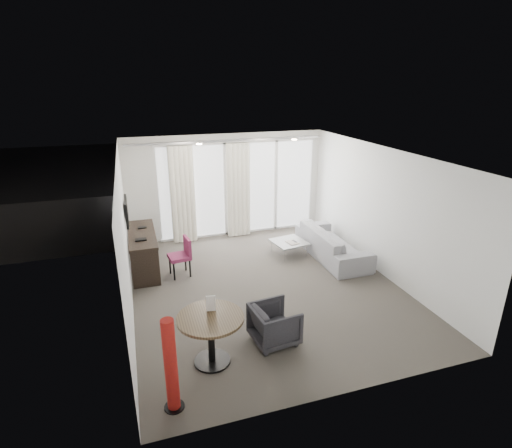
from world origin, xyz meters
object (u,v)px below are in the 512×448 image
object	(u,v)px
desk	(144,252)
rattan_chair_a	(243,196)
rattan_chair_b	(275,197)
red_lamp	(171,366)
sofa	(332,243)
desk_chair	(179,257)
round_table	(211,340)
tub_armchair	(275,324)
coffee_table	(289,248)

from	to	relation	value
desk	rattan_chair_a	distance (m)	4.60
rattan_chair_b	desk	bearing A→B (deg)	-137.39
red_lamp	sofa	xyz separation A→B (m)	(3.99, 3.45, -0.30)
desk_chair	round_table	world-z (taller)	desk_chair
tub_armchair	rattan_chair_b	xyz separation A→B (m)	(2.27, 6.13, 0.13)
desk	sofa	bearing A→B (deg)	-8.57
tub_armchair	rattan_chair_a	world-z (taller)	rattan_chair_a
red_lamp	rattan_chair_b	bearing A→B (deg)	60.83
coffee_table	rattan_chair_b	bearing A→B (deg)	75.54
red_lamp	sofa	world-z (taller)	red_lamp
red_lamp	coffee_table	distance (m)	4.97
desk	desk_chair	distance (m)	0.85
rattan_chair_a	rattan_chair_b	size ratio (longest dim) A/B	0.99
tub_armchair	round_table	bearing A→B (deg)	93.41
tub_armchair	sofa	world-z (taller)	sofa
rattan_chair_b	desk_chair	bearing A→B (deg)	-127.64
round_table	sofa	distance (m)	4.35
round_table	sofa	size ratio (longest dim) A/B	0.42
round_table	tub_armchair	bearing A→B (deg)	9.98
red_lamp	coffee_table	world-z (taller)	red_lamp
red_lamp	tub_armchair	world-z (taller)	red_lamp
round_table	coffee_table	world-z (taller)	round_table
desk_chair	sofa	xyz separation A→B (m)	(3.44, -0.11, -0.08)
round_table	sofa	bearing A→B (deg)	39.29
desk_chair	rattan_chair_a	size ratio (longest dim) A/B	0.94
coffee_table	rattan_chair_a	size ratio (longest dim) A/B	0.83
red_lamp	rattan_chair_a	bearing A→B (deg)	67.87
round_table	rattan_chair_a	size ratio (longest dim) A/B	1.09
round_table	rattan_chair_a	world-z (taller)	rattan_chair_a
tub_armchair	rattan_chair_a	xyz separation A→B (m)	(1.37, 6.54, 0.13)
desk	desk_chair	size ratio (longest dim) A/B	2.15
desk_chair	coffee_table	xyz separation A→B (m)	(2.55, 0.29, -0.25)
desk_chair	tub_armchair	size ratio (longest dim) A/B	1.21
desk	round_table	xyz separation A→B (m)	(0.76, -3.37, -0.03)
desk_chair	rattan_chair_a	world-z (taller)	rattan_chair_a
sofa	coffee_table	bearing A→B (deg)	65.61
round_table	rattan_chair_a	bearing A→B (deg)	70.40
desk_chair	rattan_chair_b	distance (m)	4.81
round_table	sofa	world-z (taller)	round_table
rattan_chair_a	rattan_chair_b	bearing A→B (deg)	-2.87
desk	sofa	size ratio (longest dim) A/B	0.78
coffee_table	tub_armchair	bearing A→B (deg)	-116.04
desk	round_table	distance (m)	3.46
rattan_chair_b	sofa	bearing A→B (deg)	-82.11
desk_chair	rattan_chair_b	size ratio (longest dim) A/B	0.93
desk	rattan_chair_a	bearing A→B (deg)	46.76
rattan_chair_a	round_table	bearing A→B (deg)	-87.61
desk_chair	desk	bearing A→B (deg)	135.38
tub_armchair	rattan_chair_a	size ratio (longest dim) A/B	0.78
red_lamp	desk_chair	bearing A→B (deg)	81.19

